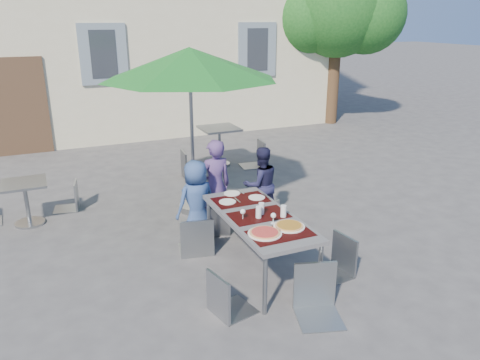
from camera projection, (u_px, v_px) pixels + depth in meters
name	position (u px, v px, depth m)	size (l,w,h in m)	color
ground	(221.00, 303.00, 5.22)	(90.00, 90.00, 0.00)	#403F42
tree	(338.00, 9.00, 13.14)	(3.60, 3.00, 4.70)	#46301E
dining_table	(259.00, 219.00, 5.69)	(0.80, 1.85, 0.76)	#404044
pizza_near_left	(265.00, 233.00, 5.17)	(0.38, 0.38, 0.03)	white
pizza_near_right	(289.00, 226.00, 5.34)	(0.36, 0.36, 0.03)	white
glassware	(266.00, 211.00, 5.59)	(0.54, 0.36, 0.15)	silver
place_settings	(239.00, 197.00, 6.21)	(0.67, 0.49, 0.01)	white
child_0	(197.00, 202.00, 6.48)	(0.59, 0.38, 1.20)	navy
child_1	(215.00, 186.00, 6.81)	(0.51, 0.33, 1.40)	#4F3772
child_2	(261.00, 184.00, 7.19)	(0.58, 0.33, 1.18)	#1C1D3E
chair_0	(196.00, 213.00, 6.13)	(0.52, 0.53, 1.01)	gray
chair_1	(217.00, 203.00, 6.76)	(0.48, 0.48, 0.84)	gray
chair_2	(264.00, 198.00, 6.74)	(0.55, 0.56, 0.95)	#91959C
chair_3	(226.00, 269.00, 4.86)	(0.50, 0.50, 0.94)	#92969E
chair_4	(340.00, 233.00, 5.65)	(0.48, 0.47, 0.95)	gray
chair_5	(319.00, 262.00, 4.85)	(0.58, 0.59, 1.05)	gray
patio_umbrella	(190.00, 65.00, 6.97)	(2.72, 2.72, 2.61)	#A4A7AC
cafe_table_0	(26.00, 197.00, 7.08)	(0.64, 0.64, 0.68)	#A4A7AC
bg_chair_r_0	(69.00, 180.00, 7.64)	(0.45, 0.45, 0.88)	gray
cafe_table_1	(219.00, 138.00, 9.92)	(0.77, 0.77, 0.83)	#A4A7AC
bg_chair_l_1	(189.00, 148.00, 9.12)	(0.50, 0.49, 1.03)	gray
bg_chair_r_1	(257.00, 138.00, 9.85)	(0.51, 0.51, 1.04)	gray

